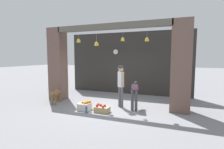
# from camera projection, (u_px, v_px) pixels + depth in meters

# --- Properties ---
(ground_plane) EXTENTS (60.00, 60.00, 0.00)m
(ground_plane) POSITION_uv_depth(u_px,v_px,m) (108.00, 106.00, 7.22)
(ground_plane) COLOR gray
(shop_back_wall) EXTENTS (6.78, 0.12, 3.37)m
(shop_back_wall) POSITION_uv_depth(u_px,v_px,m) (128.00, 63.00, 9.61)
(shop_back_wall) COLOR #2D2B28
(shop_back_wall) RESTS_ON ground_plane
(shop_pillar_left) EXTENTS (0.70, 0.60, 3.37)m
(shop_pillar_left) POSITION_uv_depth(u_px,v_px,m) (58.00, 64.00, 8.33)
(shop_pillar_left) COLOR brown
(shop_pillar_left) RESTS_ON ground_plane
(shop_pillar_right) EXTENTS (0.70, 0.60, 3.37)m
(shop_pillar_right) POSITION_uv_depth(u_px,v_px,m) (181.00, 66.00, 6.34)
(shop_pillar_right) COLOR brown
(shop_pillar_right) RESTS_ON ground_plane
(storefront_awning) EXTENTS (4.88, 0.28, 0.90)m
(storefront_awning) POSITION_uv_depth(u_px,v_px,m) (109.00, 27.00, 7.01)
(storefront_awning) COLOR #5B564C
(dog) EXTENTS (0.45, 0.96, 0.68)m
(dog) POSITION_uv_depth(u_px,v_px,m) (56.00, 93.00, 7.55)
(dog) COLOR brown
(dog) RESTS_ON ground_plane
(shopkeeper) EXTENTS (0.31, 0.31, 1.67)m
(shopkeeper) POSITION_uv_depth(u_px,v_px,m) (121.00, 83.00, 7.01)
(shopkeeper) COLOR #56565B
(shopkeeper) RESTS_ON ground_plane
(worker_stooping) EXTENTS (0.32, 0.79, 1.03)m
(worker_stooping) POSITION_uv_depth(u_px,v_px,m) (135.00, 92.00, 6.74)
(worker_stooping) COLOR #424247
(worker_stooping) RESTS_ON ground_plane
(fruit_crate_oranges) EXTENTS (0.44, 0.41, 0.35)m
(fruit_crate_oranges) POSITION_uv_depth(u_px,v_px,m) (85.00, 106.00, 6.70)
(fruit_crate_oranges) COLOR silver
(fruit_crate_oranges) RESTS_ON ground_plane
(fruit_crate_apples) EXTENTS (0.54, 0.33, 0.29)m
(fruit_crate_apples) POSITION_uv_depth(u_px,v_px,m) (102.00, 109.00, 6.43)
(fruit_crate_apples) COLOR tan
(fruit_crate_apples) RESTS_ON ground_plane
(water_bottle) EXTENTS (0.07, 0.07, 0.25)m
(water_bottle) POSITION_uv_depth(u_px,v_px,m) (86.00, 110.00, 6.30)
(water_bottle) COLOR #2D60AD
(water_bottle) RESTS_ON ground_plane
(wall_clock) EXTENTS (0.28, 0.03, 0.28)m
(wall_clock) POSITION_uv_depth(u_px,v_px,m) (116.00, 52.00, 9.72)
(wall_clock) COLOR black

